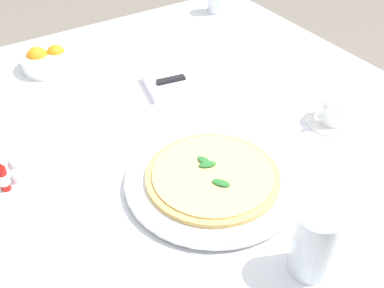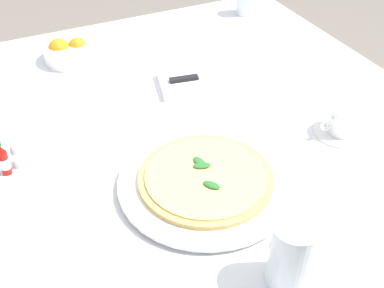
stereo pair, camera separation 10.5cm
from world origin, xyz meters
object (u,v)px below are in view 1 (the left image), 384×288
Objects in this scene: water_glass_far_left at (314,246)px; citrus_bowl at (48,60)px; coffee_cup_near_left at (334,111)px; napkin_folded at (188,81)px; pizza_plate at (212,181)px; salt_shaker at (16,172)px; pizza at (213,176)px; dinner_knife at (189,76)px; hot_sauce_bottle at (3,176)px.

water_glass_far_left is 0.90m from citrus_bowl.
coffee_cup_near_left is 0.38m from napkin_folded.
pizza_plate is 6.23× the size of salt_shaker.
water_glass_far_left reaches higher than napkin_folded.
citrus_bowl is at bearing 98.55° from water_glass_far_left.
pizza is 0.65m from citrus_bowl.
coffee_cup_near_left is 0.68× the size of dinner_knife.
coffee_cup_near_left is at bearing -15.81° from salt_shaker.
water_glass_far_left is at bearing -85.08° from pizza_plate.
water_glass_far_left is at bearing -85.08° from pizza.
coffee_cup_near_left is at bearing -49.47° from dinner_knife.
coffee_cup_near_left reaches higher than napkin_folded.
dinner_knife is at bearing 120.86° from coffee_cup_near_left.
pizza is at bearing -175.76° from coffee_cup_near_left.
water_glass_far_left is at bearing -81.45° from citrus_bowl.
pizza_plate is 2.77× the size of water_glass_far_left.
dinner_knife is (-0.20, 0.33, -0.01)m from coffee_cup_near_left.
citrus_bowl is at bearing 62.79° from salt_shaker.
napkin_folded is at bearing 64.98° from pizza_plate.
water_glass_far_left is 0.52× the size of napkin_folded.
hot_sauce_bottle reaches higher than pizza.
pizza_plate is 1.30× the size of pizza.
dinner_knife is (0.00, -0.00, 0.01)m from napkin_folded.
citrus_bowl reaches higher than pizza_plate.
coffee_cup_near_left is at bearing -45.61° from napkin_folded.
pizza is 1.37× the size of dinner_knife.
pizza is 2.03× the size of coffee_cup_near_left.
dinner_knife reaches higher than napkin_folded.
salt_shaker is at bearing 145.67° from pizza.
pizza_plate is 0.39m from dinner_knife.
dinner_knife is at bearing -45.18° from citrus_bowl.
citrus_bowl is at bearing 147.79° from napkin_folded.
pizza is at bearing -34.33° from salt_shaker.
water_glass_far_left is at bearing -140.43° from coffee_cup_near_left.
pizza is 3.24× the size of hot_sauce_bottle.
napkin_folded is (0.17, 0.35, -0.00)m from pizza_plate.
water_glass_far_left reaches higher than salt_shaker.
salt_shaker is at bearing 145.65° from pizza_plate.
citrus_bowl reaches higher than pizza.
water_glass_far_left is (0.02, -0.26, 0.05)m from pizza_plate.
citrus_bowl is (-0.48, 0.61, -0.01)m from coffee_cup_near_left.
salt_shaker reaches higher than pizza_plate.
dinner_knife is at bearing 64.58° from pizza_plate.
coffee_cup_near_left is at bearing 39.57° from water_glass_far_left.
pizza is 0.36m from coffee_cup_near_left.
salt_shaker is at bearing 19.65° from hot_sauce_bottle.
water_glass_far_left is 0.84× the size of citrus_bowl.
citrus_bowl is (-0.11, 0.64, 0.02)m from pizza_plate.
salt_shaker is at bearing -117.21° from citrus_bowl.
water_glass_far_left reaches higher than coffee_cup_near_left.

